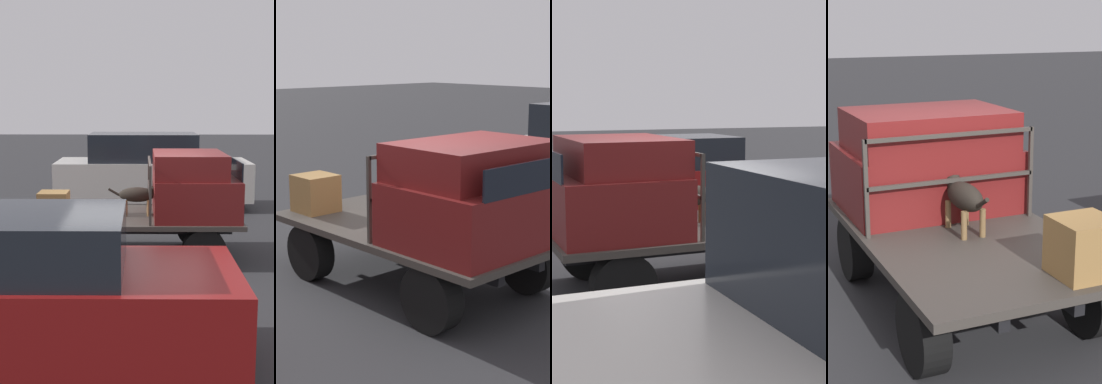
# 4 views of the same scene
# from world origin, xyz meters

# --- Properties ---
(ground_plane) EXTENTS (80.00, 80.00, 0.00)m
(ground_plane) POSITION_xyz_m (0.00, 0.00, 0.00)
(ground_plane) COLOR #2D2D30
(flatbed_truck) EXTENTS (3.51, 1.95, 0.77)m
(flatbed_truck) POSITION_xyz_m (0.00, 0.00, 0.56)
(flatbed_truck) COLOR black
(flatbed_truck) RESTS_ON ground
(truck_cab) EXTENTS (1.43, 1.83, 1.11)m
(truck_cab) POSITION_xyz_m (0.96, 0.00, 1.29)
(truck_cab) COLOR maroon
(truck_cab) RESTS_ON flatbed_truck
(truck_headboard) EXTENTS (0.04, 1.83, 0.97)m
(truck_headboard) POSITION_xyz_m (0.20, 0.00, 1.40)
(truck_headboard) COLOR #3D3833
(truck_headboard) RESTS_ON flatbed_truck
(dog) EXTENTS (1.03, 0.26, 0.62)m
(dog) POSITION_xyz_m (0.05, -0.04, 1.14)
(dog) COLOR brown
(dog) RESTS_ON flatbed_truck
(cargo_crate) EXTENTS (0.49, 0.49, 0.49)m
(cargo_crate) POSITION_xyz_m (-1.41, -0.49, 1.01)
(cargo_crate) COLOR olive
(cargo_crate) RESTS_ON flatbed_truck
(parked_sedan) EXTENTS (4.27, 1.76, 1.62)m
(parked_sedan) POSITION_xyz_m (-1.13, -4.05, 0.81)
(parked_sedan) COLOR black
(parked_sedan) RESTS_ON ground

